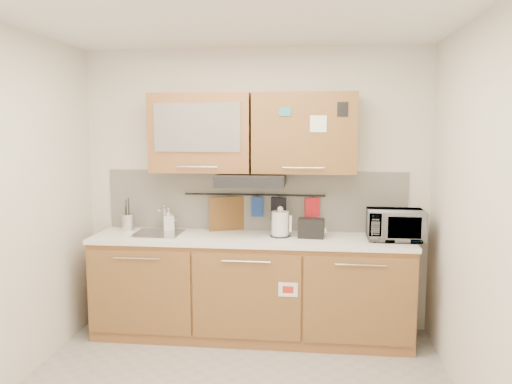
# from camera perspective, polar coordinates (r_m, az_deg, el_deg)

# --- Properties ---
(ceiling) EXTENTS (3.20, 3.20, 0.00)m
(ceiling) POSITION_cam_1_polar(r_m,az_deg,el_deg) (3.24, -3.41, 20.28)
(ceiling) COLOR white
(ceiling) RESTS_ON wall_back
(wall_back) EXTENTS (3.20, 0.00, 3.20)m
(wall_back) POSITION_cam_1_polar(r_m,az_deg,el_deg) (4.67, -0.16, 0.26)
(wall_back) COLOR silver
(wall_back) RESTS_ON ground
(wall_right) EXTENTS (0.00, 3.00, 3.00)m
(wall_right) POSITION_cam_1_polar(r_m,az_deg,el_deg) (3.34, 25.03, -3.27)
(wall_right) COLOR silver
(wall_right) RESTS_ON ground
(base_cabinet) EXTENTS (2.80, 0.64, 0.88)m
(base_cabinet) POSITION_cam_1_polar(r_m,az_deg,el_deg) (4.57, -0.61, -11.41)
(base_cabinet) COLOR #9E6838
(base_cabinet) RESTS_ON floor
(countertop) EXTENTS (2.82, 0.62, 0.04)m
(countertop) POSITION_cam_1_polar(r_m,az_deg,el_deg) (4.44, -0.62, -5.36)
(countertop) COLOR white
(countertop) RESTS_ON base_cabinet
(backsplash) EXTENTS (2.80, 0.02, 0.56)m
(backsplash) POSITION_cam_1_polar(r_m,az_deg,el_deg) (4.68, -0.18, -0.98)
(backsplash) COLOR silver
(backsplash) RESTS_ON countertop
(upper_cabinets) EXTENTS (1.82, 0.37, 0.70)m
(upper_cabinets) POSITION_cam_1_polar(r_m,az_deg,el_deg) (4.46, -0.49, 6.75)
(upper_cabinets) COLOR #9E6838
(upper_cabinets) RESTS_ON wall_back
(range_hood) EXTENTS (0.60, 0.46, 0.10)m
(range_hood) POSITION_cam_1_polar(r_m,az_deg,el_deg) (4.41, -0.54, 1.41)
(range_hood) COLOR black
(range_hood) RESTS_ON upper_cabinets
(sink) EXTENTS (0.42, 0.40, 0.26)m
(sink) POSITION_cam_1_polar(r_m,az_deg,el_deg) (4.63, -11.11, -4.67)
(sink) COLOR silver
(sink) RESTS_ON countertop
(utensil_rail) EXTENTS (1.30, 0.02, 0.02)m
(utensil_rail) POSITION_cam_1_polar(r_m,az_deg,el_deg) (4.63, -0.23, -0.31)
(utensil_rail) COLOR black
(utensil_rail) RESTS_ON backsplash
(utensil_crock) EXTENTS (0.14, 0.14, 0.31)m
(utensil_crock) POSITION_cam_1_polar(r_m,az_deg,el_deg) (4.84, -14.39, -3.33)
(utensil_crock) COLOR silver
(utensil_crock) RESTS_ON countertop
(kettle) EXTENTS (0.20, 0.18, 0.27)m
(kettle) POSITION_cam_1_polar(r_m,az_deg,el_deg) (4.42, 2.80, -3.74)
(kettle) COLOR silver
(kettle) RESTS_ON countertop
(toaster) EXTENTS (0.23, 0.15, 0.17)m
(toaster) POSITION_cam_1_polar(r_m,az_deg,el_deg) (4.40, 6.33, -4.10)
(toaster) COLOR black
(toaster) RESTS_ON countertop
(microwave) EXTENTS (0.47, 0.32, 0.26)m
(microwave) POSITION_cam_1_polar(r_m,az_deg,el_deg) (4.44, 15.65, -3.65)
(microwave) COLOR #999999
(microwave) RESTS_ON countertop
(soap_bottle) EXTENTS (0.12, 0.13, 0.21)m
(soap_bottle) POSITION_cam_1_polar(r_m,az_deg,el_deg) (4.74, -9.95, -3.09)
(soap_bottle) COLOR #999999
(soap_bottle) RESTS_ON countertop
(cutting_board) EXTENTS (0.34, 0.15, 0.44)m
(cutting_board) POSITION_cam_1_polar(r_m,az_deg,el_deg) (4.69, -3.23, -3.21)
(cutting_board) COLOR brown
(cutting_board) RESTS_ON utensil_rail
(oven_mitt) EXTENTS (0.11, 0.04, 0.18)m
(oven_mitt) POSITION_cam_1_polar(r_m,az_deg,el_deg) (4.63, 0.13, -1.69)
(oven_mitt) COLOR navy
(oven_mitt) RESTS_ON utensil_rail
(dark_pouch) EXTENTS (0.14, 0.09, 0.22)m
(dark_pouch) POSITION_cam_1_polar(r_m,az_deg,el_deg) (4.61, 2.59, -1.96)
(dark_pouch) COLOR black
(dark_pouch) RESTS_ON utensil_rail
(pot_holder) EXTENTS (0.14, 0.06, 0.17)m
(pot_holder) POSITION_cam_1_polar(r_m,az_deg,el_deg) (4.60, 6.45, -1.74)
(pot_holder) COLOR red
(pot_holder) RESTS_ON utensil_rail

